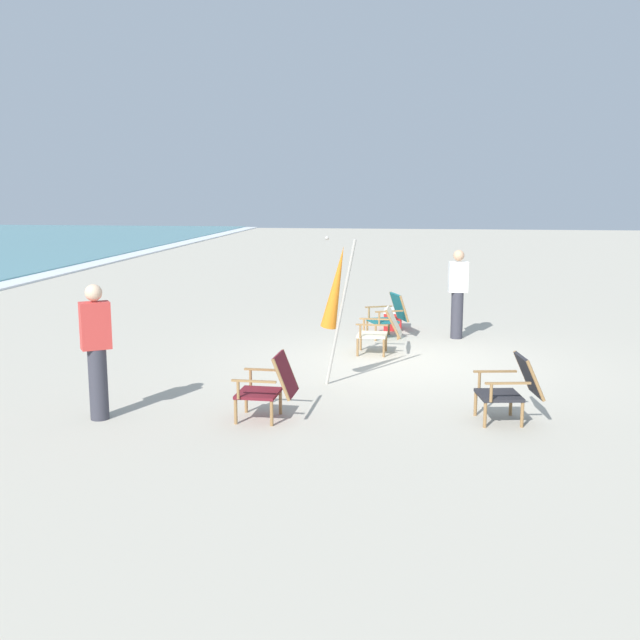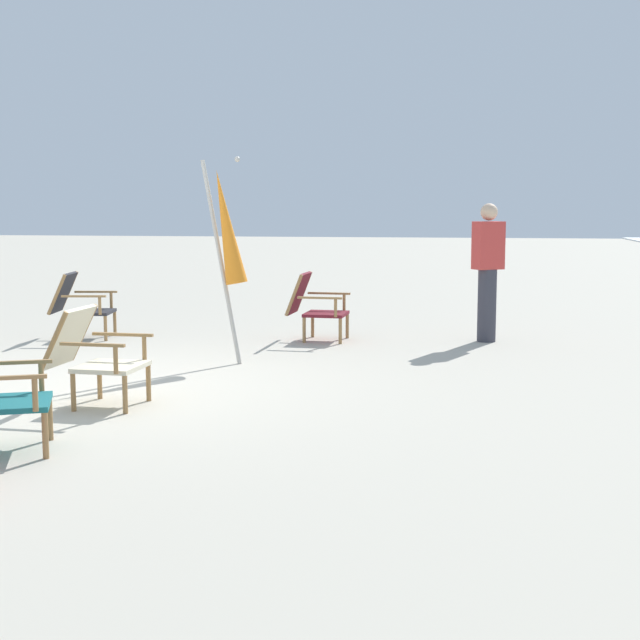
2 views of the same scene
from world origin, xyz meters
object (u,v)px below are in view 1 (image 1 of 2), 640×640
(beach_chair_back_right, at_px, (271,385))
(beach_chair_far_center, at_px, (390,314))
(umbrella_furled_orange, at_px, (336,289))
(person_near_chairs, at_px, (97,351))
(beach_chair_front_right, at_px, (513,386))
(beach_chair_mid_center, at_px, (382,329))
(cooler_box, at_px, (393,319))
(person_by_waterline, at_px, (458,293))

(beach_chair_back_right, relative_size, beach_chair_far_center, 0.97)
(umbrella_furled_orange, bearing_deg, person_near_chairs, 126.05)
(beach_chair_front_right, bearing_deg, person_near_chairs, 96.36)
(beach_chair_mid_center, bearing_deg, beach_chair_back_right, 163.24)
(beach_chair_front_right, relative_size, cooler_box, 1.64)
(beach_chair_far_center, distance_m, person_by_waterline, 1.29)
(beach_chair_back_right, distance_m, umbrella_furled_orange, 2.02)
(beach_chair_front_right, relative_size, person_by_waterline, 0.49)
(cooler_box, bearing_deg, umbrella_furled_orange, 171.50)
(beach_chair_back_right, xyz_separation_m, beach_chair_far_center, (5.21, -1.22, 0.00))
(umbrella_furled_orange, relative_size, cooler_box, 4.27)
(beach_chair_front_right, distance_m, umbrella_furled_orange, 2.80)
(beach_chair_back_right, height_order, person_by_waterline, person_by_waterline)
(beach_chair_back_right, bearing_deg, beach_chair_front_right, -83.79)
(beach_chair_far_center, height_order, person_by_waterline, person_by_waterline)
(beach_chair_front_right, height_order, beach_chair_mid_center, beach_chair_front_right)
(beach_chair_front_right, distance_m, person_by_waterline, 5.02)
(umbrella_furled_orange, bearing_deg, cooler_box, -8.50)
(umbrella_furled_orange, bearing_deg, beach_chair_far_center, -10.04)
(beach_chair_front_right, bearing_deg, beach_chair_mid_center, 26.14)
(beach_chair_back_right, height_order, beach_chair_mid_center, beach_chair_back_right)
(beach_chair_far_center, bearing_deg, person_near_chairs, 149.08)
(beach_chair_mid_center, bearing_deg, person_by_waterline, -40.74)
(person_by_waterline, bearing_deg, beach_chair_front_right, -175.40)
(beach_chair_back_right, height_order, cooler_box, beach_chair_back_right)
(beach_chair_front_right, height_order, person_by_waterline, person_by_waterline)
(beach_chair_front_right, xyz_separation_m, person_by_waterline, (4.99, 0.40, 0.41))
(beach_chair_far_center, xyz_separation_m, umbrella_furled_orange, (-3.53, 0.62, 0.93))
(umbrella_furled_orange, height_order, person_near_chairs, umbrella_furled_orange)
(beach_chair_far_center, distance_m, beach_chair_mid_center, 1.43)
(person_by_waterline, bearing_deg, person_near_chairs, 140.95)
(beach_chair_mid_center, height_order, cooler_box, beach_chair_mid_center)
(beach_chair_far_center, relative_size, person_near_chairs, 0.52)
(beach_chair_back_right, relative_size, person_by_waterline, 0.50)
(beach_chair_mid_center, xyz_separation_m, cooler_box, (2.27, -0.11, -0.22))
(beach_chair_back_right, bearing_deg, beach_chair_mid_center, -16.76)
(beach_chair_back_right, bearing_deg, beach_chair_far_center, -13.18)
(person_near_chairs, xyz_separation_m, cooler_box, (6.29, -3.29, -0.64))
(beach_chair_far_center, height_order, umbrella_furled_orange, umbrella_furled_orange)
(beach_chair_far_center, xyz_separation_m, beach_chair_mid_center, (-1.43, 0.08, -0.01))
(person_by_waterline, bearing_deg, beach_chair_far_center, 93.81)
(cooler_box, bearing_deg, beach_chair_front_right, -164.49)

